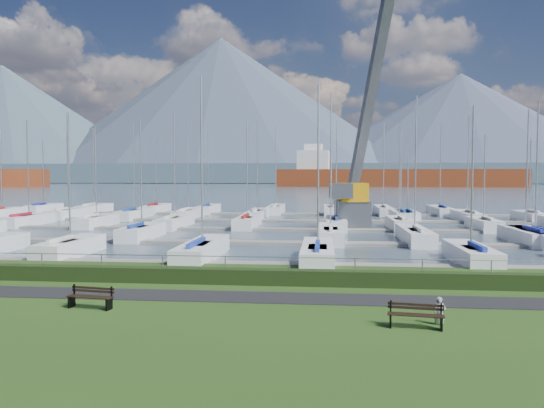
# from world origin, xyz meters

# --- Properties ---
(path) EXTENTS (160.00, 2.00, 0.04)m
(path) POSITION_xyz_m (0.00, -3.00, 0.01)
(path) COLOR black
(path) RESTS_ON grass
(water) EXTENTS (800.00, 540.00, 0.20)m
(water) POSITION_xyz_m (0.00, 260.00, -0.40)
(water) COLOR #41525F
(hedge) EXTENTS (80.00, 0.70, 0.70)m
(hedge) POSITION_xyz_m (0.00, -0.40, 0.35)
(hedge) COLOR black
(hedge) RESTS_ON grass
(fence) EXTENTS (80.00, 0.04, 0.04)m
(fence) POSITION_xyz_m (0.00, 0.00, 1.20)
(fence) COLOR gray
(fence) RESTS_ON grass
(foothill) EXTENTS (900.00, 80.00, 12.00)m
(foothill) POSITION_xyz_m (0.00, 330.00, 6.00)
(foothill) COLOR #485C6A
(foothill) RESTS_ON water
(mountains) EXTENTS (1190.00, 360.00, 115.00)m
(mountains) POSITION_xyz_m (7.35, 404.62, 46.68)
(mountains) COLOR #485569
(mountains) RESTS_ON water
(docks) EXTENTS (90.00, 41.60, 0.25)m
(docks) POSITION_xyz_m (0.00, 26.00, -0.22)
(docks) COLOR slate
(docks) RESTS_ON water
(bench_left) EXTENTS (1.84, 0.71, 0.85)m
(bench_left) POSITION_xyz_m (-5.11, -5.34, 0.42)
(bench_left) COLOR black
(bench_left) RESTS_ON grass
(bench_right) EXTENTS (1.84, 0.66, 0.85)m
(bench_right) POSITION_xyz_m (6.58, -6.76, 0.42)
(bench_right) COLOR black
(bench_right) RESTS_ON grass
(person) EXTENTS (0.41, 0.29, 1.08)m
(person) POSITION_xyz_m (7.44, -6.30, 0.54)
(person) COLOR #A9A9B0
(person) RESTS_ON grass
(crane) EXTENTS (6.16, 13.23, 22.35)m
(crane) POSITION_xyz_m (6.78, 29.46, 5.33)
(crane) COLOR #595C61
(crane) RESTS_ON water
(cargo_ship_mid) EXTENTS (108.41, 24.19, 21.50)m
(cargo_ship_mid) POSITION_xyz_m (31.58, 217.80, 3.47)
(cargo_ship_mid) COLOR maroon
(cargo_ship_mid) RESTS_ON water
(sailboat_fleet) EXTENTS (76.07, 49.23, 13.01)m
(sailboat_fleet) POSITION_xyz_m (-1.74, 29.24, 5.32)
(sailboat_fleet) COLOR #2025A1
(sailboat_fleet) RESTS_ON water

